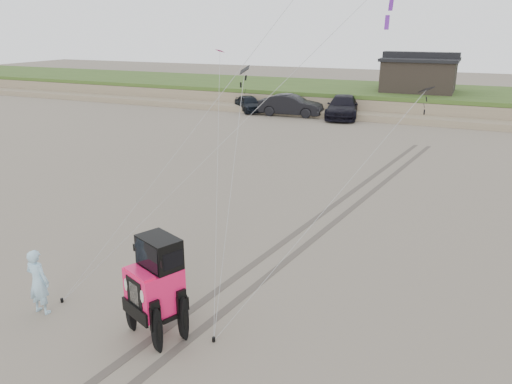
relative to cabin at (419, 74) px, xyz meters
The scene contains 11 objects.
ground 37.20m from the cabin, 93.09° to the right, with size 160.00×160.00×0.00m, color #6B6054.
dune_ridge 3.18m from the cabin, 165.96° to the left, with size 160.00×14.25×1.73m.
cabin is the anchor object (origin of this frame).
truck_a 15.17m from the cabin, 154.15° to the right, with size 1.68×4.19×1.43m, color black.
truck_b 11.93m from the cabin, 143.17° to the right, with size 1.87×5.37×1.77m, color black.
truck_c 8.34m from the cabin, 129.83° to the right, with size 2.49×6.11×1.77m, color black.
jeep 38.10m from the cabin, 92.51° to the right, with size 2.36×5.46×2.04m, color #FA1759, non-canonical shape.
man 38.78m from the cabin, 97.51° to the right, with size 0.66×0.43×1.81m, color #8BBAD8.
stake_main 38.25m from the cabin, 97.46° to the right, with size 0.08×0.08×0.12m, color black.
stake_aux 37.85m from the cabin, 90.40° to the right, with size 0.08×0.08×0.12m, color black.
tire_tracks 29.18m from the cabin, 90.00° to the right, with size 5.22×29.74×0.01m.
Camera 1 is at (6.77, -9.70, 7.23)m, focal length 35.00 mm.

